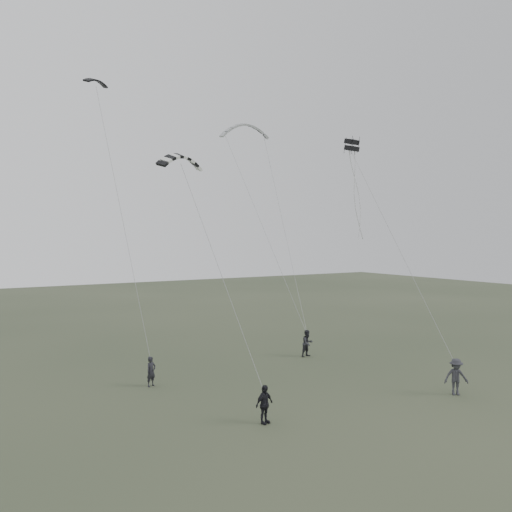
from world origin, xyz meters
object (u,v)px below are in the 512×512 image
kite_box (352,145)px  flyer_right (307,343)px  kite_pale_large (245,125)px  flyer_center (264,404)px  flyer_far (456,377)px  flyer_left (151,371)px  kite_striped (181,156)px  kite_dark_small (96,80)px

kite_box → flyer_right: bearing=134.7°
kite_pale_large → kite_box: size_ratio=5.50×
flyer_center → flyer_far: flyer_far is taller
kite_box → flyer_left: bearing=166.8°
flyer_left → flyer_right: flyer_right is taller
flyer_left → kite_box: bearing=-25.5°
flyer_far → kite_pale_large: (-1.09, 20.10, 16.74)m
flyer_right → flyer_far: bearing=-89.8°
flyer_center → flyer_left: bearing=91.8°
kite_striped → kite_box: 12.87m
flyer_right → kite_box: 13.83m
flyer_left → kite_box: (13.98, -0.50, 13.61)m
kite_pale_large → kite_dark_small: bearing=-143.1°
flyer_left → flyer_center: (2.40, -7.88, 0.03)m
flyer_left → flyer_far: 16.21m
flyer_right → kite_dark_small: (-12.88, 5.00, 17.15)m
flyer_left → flyer_right: bearing=-17.8°
kite_dark_small → kite_striped: 9.61m
kite_dark_small → kite_box: (15.31, -6.64, -3.64)m
flyer_center → kite_box: size_ratio=2.26×
flyer_left → flyer_center: size_ratio=0.96×
kite_box → flyer_center: bearing=-158.7°
flyer_right → kite_striped: (-10.27, -2.40, 11.60)m
flyer_right → kite_striped: bearing=-174.6°
kite_pale_large → flyer_far: bearing=-68.1°
flyer_far → kite_pale_large: kite_pale_large is taller
flyer_center → flyer_right: bearing=29.4°
flyer_right → kite_striped: kite_striped is taller
flyer_right → kite_dark_small: 22.03m
flyer_far → kite_dark_small: bearing=165.1°
flyer_far → flyer_center: bearing=-156.6°
flyer_far → kite_striped: bearing=177.3°
flyer_right → flyer_far: (1.50, -10.76, 0.03)m
kite_pale_large → flyer_right: bearing=-73.7°
flyer_left → kite_box: kite_box is taller
flyer_far → flyer_right: bearing=130.6°
flyer_left → kite_striped: size_ratio=0.63×
flyer_center → kite_pale_large: kite_pale_large is taller
flyer_far → flyer_left: bearing=176.3°
kite_dark_small → kite_striped: size_ratio=0.62×
flyer_right → kite_dark_small: bearing=151.1°
flyer_left → kite_box: 19.51m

